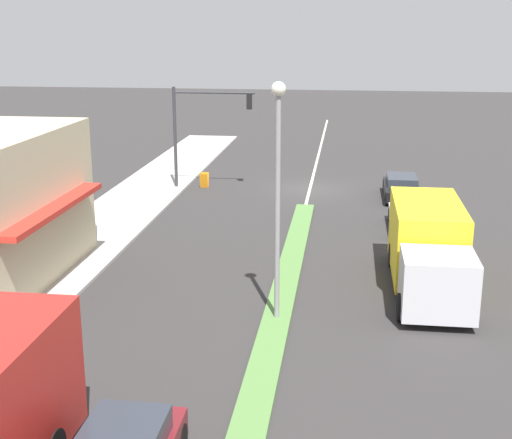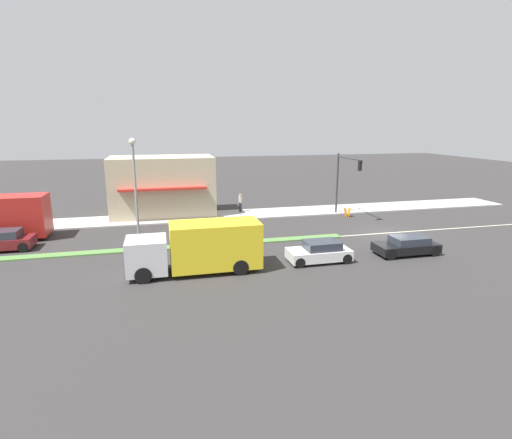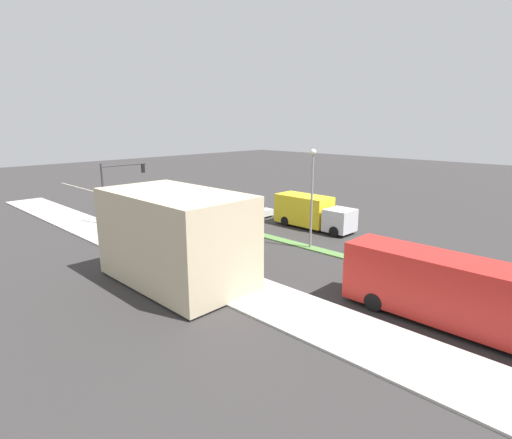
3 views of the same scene
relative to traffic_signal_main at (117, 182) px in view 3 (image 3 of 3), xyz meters
The scene contains 14 objects.
ground_plane 18.68m from the traffic_signal_main, 109.59° to the left, with size 160.00×160.00×0.00m, color #333030.
sidewalk_right 18.35m from the traffic_signal_main, 80.78° to the left, with size 4.00×73.00×0.12m, color #B2AFA8.
median_strip 27.19m from the traffic_signal_main, 103.15° to the left, with size 0.90×46.00×0.10m, color #568442.
lane_marking_center 7.30m from the traffic_signal_main, behind, with size 0.16×60.00×0.01m, color beige.
building_corner_store 16.73m from the traffic_signal_main, 73.76° to the left, with size 5.86×9.31×5.34m.
traffic_signal_main is the anchor object (origin of this frame).
street_lamp 18.87m from the traffic_signal_main, 108.96° to the left, with size 0.44×0.44×7.37m.
pedestrian 10.05m from the traffic_signal_main, 66.52° to the left, with size 0.34×0.34×1.77m.
warning_aframe_sign 3.50m from the traffic_signal_main, 104.02° to the right, with size 0.45×0.53×0.84m.
delivery_truck 18.23m from the traffic_signal_main, 128.00° to the left, with size 2.44×7.50×2.87m.
city_bus 30.14m from the traffic_signal_main, 92.14° to the left, with size 2.56×11.00×3.26m.
suv_black 11.63m from the traffic_signal_main, behind, with size 1.84×4.11×1.19m.
van_white 13.49m from the traffic_signal_main, 148.26° to the left, with size 1.83×3.84×1.31m.
sedan_maroon 27.54m from the traffic_signal_main, 98.25° to the left, with size 1.87×4.47×1.39m.
Camera 3 is at (23.63, 35.79, 9.30)m, focal length 28.00 mm.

